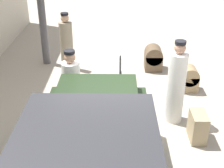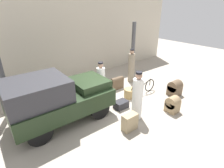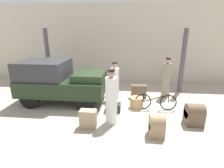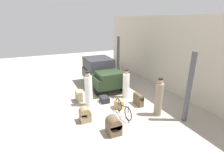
% 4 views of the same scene
% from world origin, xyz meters
% --- Properties ---
extents(ground_plane, '(30.00, 30.00, 0.00)m').
position_xyz_m(ground_plane, '(0.00, 0.00, 0.00)').
color(ground_plane, '#A89E8E').
extents(station_building_facade, '(16.00, 0.15, 4.50)m').
position_xyz_m(station_building_facade, '(0.00, 4.08, 2.25)').
color(station_building_facade, beige).
rests_on(station_building_facade, ground).
extents(canopy_pillar_left, '(0.22, 0.22, 3.11)m').
position_xyz_m(canopy_pillar_left, '(-3.40, 2.32, 1.55)').
color(canopy_pillar_left, '#4C4C51').
rests_on(canopy_pillar_left, ground).
extents(canopy_pillar_right, '(0.22, 0.22, 3.11)m').
position_xyz_m(canopy_pillar_right, '(3.46, 2.32, 1.55)').
color(canopy_pillar_right, '#4C4C51').
rests_on(canopy_pillar_right, ground).
extents(truck, '(3.57, 1.86, 1.81)m').
position_xyz_m(truck, '(-2.12, 0.46, 0.99)').
color(truck, black).
rests_on(truck, ground).
extents(bicycle, '(1.62, 0.04, 0.68)m').
position_xyz_m(bicycle, '(1.94, 0.00, 0.33)').
color(bicycle, black).
rests_on(bicycle, ground).
extents(wicker_basket, '(0.53, 0.53, 0.43)m').
position_xyz_m(wicker_basket, '(1.21, 0.15, 0.22)').
color(wicker_basket, tan).
rests_on(wicker_basket, ground).
extents(porter_with_bicycle, '(0.38, 0.38, 1.68)m').
position_xyz_m(porter_with_bicycle, '(0.23, 1.06, 0.77)').
color(porter_with_bicycle, white).
rests_on(porter_with_bicycle, ground).
extents(porter_carrying_trunk, '(0.36, 0.36, 1.84)m').
position_xyz_m(porter_carrying_trunk, '(2.59, 1.50, 0.85)').
color(porter_carrying_trunk, gray).
rests_on(porter_carrying_trunk, ground).
extents(porter_lifting_near_truck, '(0.39, 0.39, 1.87)m').
position_xyz_m(porter_lifting_near_truck, '(0.32, -1.17, 0.86)').
color(porter_lifting_near_truck, white).
rests_on(porter_lifting_near_truck, ground).
extents(trunk_umber_medium, '(0.44, 0.47, 0.67)m').
position_xyz_m(trunk_umber_medium, '(1.74, -1.79, 0.33)').
color(trunk_umber_medium, '#937A56').
rests_on(trunk_umber_medium, ground).
extents(suitcase_tan_flat, '(0.56, 0.51, 0.73)m').
position_xyz_m(suitcase_tan_flat, '(3.07, -1.00, 0.36)').
color(suitcase_tan_flat, brown).
rests_on(suitcase_tan_flat, ground).
extents(suitcase_small_leather, '(0.56, 0.42, 0.31)m').
position_xyz_m(suitcase_small_leather, '(0.30, -0.29, 0.16)').
color(suitcase_small_leather, '#232328').
rests_on(suitcase_small_leather, ground).
extents(suitcase_black_upright, '(0.54, 0.30, 0.60)m').
position_xyz_m(suitcase_black_upright, '(-0.39, -1.54, 0.30)').
color(suitcase_black_upright, '#9E8966').
rests_on(suitcase_black_upright, ground).
extents(trunk_large_brown, '(0.69, 0.26, 0.64)m').
position_xyz_m(trunk_large_brown, '(1.33, 1.22, 0.34)').
color(trunk_large_brown, brown).
rests_on(trunk_large_brown, ground).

